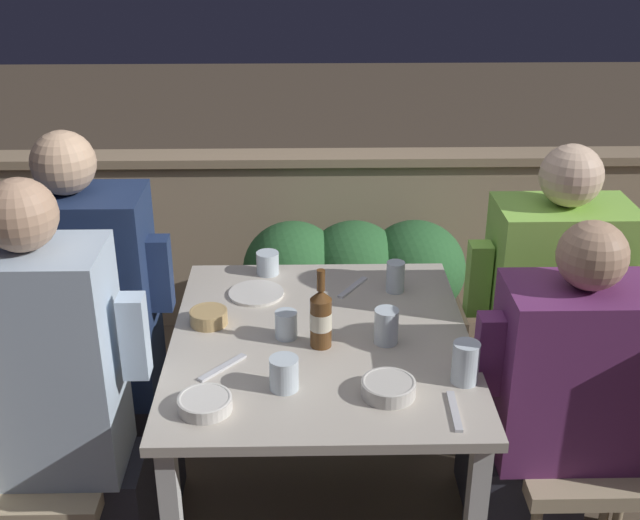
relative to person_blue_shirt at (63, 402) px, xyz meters
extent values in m
cube|color=tan|center=(0.73, 1.69, -0.26)|extent=(9.00, 0.14, 0.82)
cube|color=#9E8466|center=(0.73, 1.69, 0.17)|extent=(9.00, 0.18, 0.04)
cube|color=#BCB2A3|center=(0.73, 0.19, 0.07)|extent=(0.89, 1.02, 0.03)
cube|color=silver|center=(0.33, 0.66, -0.31)|extent=(0.05, 0.05, 0.73)
cube|color=silver|center=(1.12, 0.66, -0.31)|extent=(0.05, 0.05, 0.73)
cube|color=brown|center=(0.90, 1.28, -0.53)|extent=(0.97, 0.36, 0.28)
ellipsoid|color=#2D6633|center=(0.63, 1.28, -0.21)|extent=(0.44, 0.47, 0.42)
ellipsoid|color=#2D6633|center=(0.90, 1.28, -0.21)|extent=(0.44, 0.47, 0.42)
ellipsoid|color=#2D6633|center=(1.16, 1.28, -0.21)|extent=(0.44, 0.47, 0.42)
cube|color=tan|center=(-0.10, 0.00, -0.24)|extent=(0.43, 0.43, 0.05)
cylinder|color=#9E8966|center=(-0.28, 0.18, -0.47)|extent=(0.03, 0.03, 0.41)
cylinder|color=#9E8966|center=(0.08, 0.18, -0.47)|extent=(0.03, 0.03, 0.41)
cube|color=silver|center=(-0.03, 0.00, 0.13)|extent=(0.38, 0.26, 0.68)
cube|color=silver|center=(0.22, 0.00, 0.21)|extent=(0.07, 0.07, 0.24)
sphere|color=tan|center=(-0.03, 0.00, 0.56)|extent=(0.19, 0.19, 0.19)
cube|color=tan|center=(-0.09, 0.36, -0.24)|extent=(0.43, 0.43, 0.05)
cube|color=tan|center=(-0.28, 0.36, 0.04)|extent=(0.06, 0.43, 0.49)
cylinder|color=#9E8966|center=(-0.27, 0.18, -0.47)|extent=(0.03, 0.03, 0.41)
cylinder|color=#9E8966|center=(0.10, 0.18, -0.47)|extent=(0.03, 0.03, 0.41)
cylinder|color=#9E8966|center=(-0.27, 0.55, -0.47)|extent=(0.03, 0.03, 0.41)
cylinder|color=#9E8966|center=(0.10, 0.55, -0.47)|extent=(0.03, 0.03, 0.41)
cube|color=#282833|center=(0.08, 0.36, -0.44)|extent=(0.31, 0.23, 0.46)
cube|color=navy|center=(-0.02, 0.36, 0.14)|extent=(0.44, 0.26, 0.70)
cube|color=navy|center=(0.23, 0.36, 0.22)|extent=(0.07, 0.07, 0.24)
sphere|color=tan|center=(-0.02, 0.36, 0.58)|extent=(0.19, 0.19, 0.19)
cube|color=tan|center=(1.51, 0.03, -0.24)|extent=(0.43, 0.43, 0.05)
cylinder|color=#9E8966|center=(1.33, 0.22, -0.47)|extent=(0.03, 0.03, 0.41)
cylinder|color=#9E8966|center=(1.70, 0.22, -0.47)|extent=(0.03, 0.03, 0.41)
cube|color=#282833|center=(1.34, 0.03, -0.44)|extent=(0.30, 0.23, 0.46)
cube|color=#6B2D66|center=(1.44, 0.03, 0.06)|extent=(0.43, 0.26, 0.54)
cube|color=#6B2D66|center=(1.19, 0.03, 0.12)|extent=(0.07, 0.07, 0.24)
sphere|color=tan|center=(1.44, 0.03, 0.42)|extent=(0.19, 0.19, 0.19)
cube|color=tan|center=(1.55, 0.37, -0.24)|extent=(0.43, 0.43, 0.05)
cube|color=tan|center=(1.74, 0.37, 0.04)|extent=(0.06, 0.43, 0.49)
cylinder|color=#9E8966|center=(1.36, 0.19, -0.47)|extent=(0.03, 0.03, 0.41)
cylinder|color=#9E8966|center=(1.73, 0.19, -0.47)|extent=(0.03, 0.03, 0.41)
cylinder|color=#9E8966|center=(1.36, 0.56, -0.47)|extent=(0.03, 0.03, 0.41)
cylinder|color=#9E8966|center=(1.73, 0.56, -0.47)|extent=(0.03, 0.03, 0.41)
cube|color=#282833|center=(1.38, 0.37, -0.44)|extent=(0.29, 0.23, 0.46)
cube|color=#8CCC4C|center=(1.48, 0.37, 0.11)|extent=(0.42, 0.26, 0.64)
cube|color=#8CCC4C|center=(1.23, 0.37, 0.19)|extent=(0.07, 0.07, 0.24)
sphere|color=beige|center=(1.48, 0.37, 0.53)|extent=(0.19, 0.19, 0.19)
cylinder|color=brown|center=(0.73, 0.15, 0.16)|extent=(0.06, 0.06, 0.15)
cylinder|color=beige|center=(0.73, 0.15, 0.17)|extent=(0.06, 0.06, 0.05)
cone|color=brown|center=(0.73, 0.15, 0.25)|extent=(0.06, 0.06, 0.03)
cylinder|color=brown|center=(0.73, 0.15, 0.30)|extent=(0.02, 0.02, 0.06)
cylinder|color=silver|center=(0.52, 0.48, 0.09)|extent=(0.18, 0.18, 0.01)
cylinder|color=beige|center=(0.90, -0.11, 0.11)|extent=(0.15, 0.15, 0.04)
torus|color=beige|center=(0.90, -0.11, 0.12)|extent=(0.15, 0.15, 0.01)
cylinder|color=silver|center=(0.42, -0.16, 0.10)|extent=(0.14, 0.14, 0.04)
torus|color=silver|center=(0.42, -0.16, 0.12)|extent=(0.14, 0.14, 0.01)
cylinder|color=tan|center=(0.38, 0.29, 0.11)|extent=(0.12, 0.12, 0.04)
torus|color=tan|center=(0.38, 0.29, 0.13)|extent=(0.12, 0.12, 0.01)
cylinder|color=silver|center=(0.62, -0.07, 0.13)|extent=(0.08, 0.08, 0.09)
cylinder|color=silver|center=(0.55, 0.64, 0.13)|extent=(0.08, 0.08, 0.08)
cylinder|color=silver|center=(1.11, -0.05, 0.15)|extent=(0.07, 0.07, 0.12)
cylinder|color=silver|center=(0.98, 0.50, 0.14)|extent=(0.06, 0.06, 0.10)
cylinder|color=silver|center=(0.62, 0.20, 0.13)|extent=(0.07, 0.07, 0.08)
cylinder|color=silver|center=(0.92, 0.16, 0.14)|extent=(0.07, 0.07, 0.11)
cube|color=silver|center=(0.45, 0.03, 0.09)|extent=(0.13, 0.14, 0.01)
cube|color=silver|center=(0.84, 0.52, 0.09)|extent=(0.11, 0.15, 0.01)
cube|color=silver|center=(1.06, -0.19, 0.09)|extent=(0.03, 0.17, 0.01)
camera|label=1|loc=(0.68, -1.88, 1.30)|focal=45.00mm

